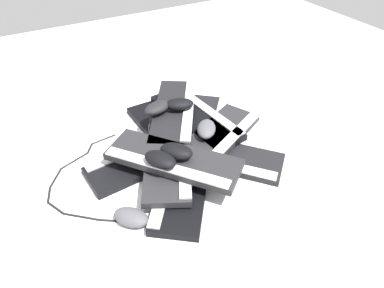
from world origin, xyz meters
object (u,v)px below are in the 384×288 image
(keyboard_6, at_px, (173,160))
(mouse_3, at_px, (157,108))
(keyboard_3, at_px, (204,127))
(mouse_1, at_px, (131,217))
(keyboard_0, at_px, (149,158))
(keyboard_1, at_px, (183,181))
(keyboard_4, at_px, (168,131))
(keyboard_9, at_px, (175,111))
(mouse_4, at_px, (160,159))
(keyboard_5, at_px, (169,156))
(mouse_5, at_px, (206,129))
(keyboard_8, at_px, (215,140))
(mouse_2, at_px, (179,104))
(keyboard_7, at_px, (196,116))
(keyboard_2, at_px, (220,156))
(mouse_0, at_px, (176,151))

(keyboard_6, height_order, mouse_3, mouse_3)
(keyboard_3, distance_m, mouse_1, 0.51)
(keyboard_6, xyz_separation_m, mouse_1, (0.19, 0.11, -0.05))
(keyboard_0, xyz_separation_m, keyboard_1, (-0.05, 0.16, 0.00))
(keyboard_4, distance_m, keyboard_9, 0.08)
(keyboard_3, bearing_deg, keyboard_6, 38.31)
(keyboard_6, distance_m, mouse_3, 0.27)
(keyboard_3, height_order, keyboard_4, same)
(keyboard_9, bearing_deg, mouse_4, 55.44)
(keyboard_9, distance_m, mouse_4, 0.33)
(mouse_1, bearing_deg, mouse_4, 83.74)
(keyboard_5, xyz_separation_m, mouse_5, (-0.17, -0.03, 0.04))
(keyboard_1, relative_size, keyboard_8, 0.96)
(keyboard_1, distance_m, mouse_3, 0.32)
(keyboard_3, height_order, mouse_4, mouse_4)
(keyboard_1, relative_size, mouse_1, 4.02)
(keyboard_9, relative_size, mouse_2, 4.12)
(keyboard_3, bearing_deg, keyboard_7, -72.88)
(keyboard_4, xyz_separation_m, keyboard_7, (-0.12, 0.00, 0.03))
(keyboard_0, relative_size, keyboard_3, 1.04)
(keyboard_0, relative_size, mouse_3, 4.11)
(mouse_2, bearing_deg, keyboard_8, -52.10)
(keyboard_4, xyz_separation_m, keyboard_9, (-0.05, -0.03, 0.06))
(keyboard_6, distance_m, mouse_1, 0.23)
(keyboard_1, relative_size, mouse_4, 4.02)
(mouse_1, bearing_deg, mouse_3, 105.18)
(keyboard_9, bearing_deg, mouse_1, 47.98)
(keyboard_4, relative_size, mouse_3, 4.05)
(keyboard_5, bearing_deg, mouse_2, -126.74)
(keyboard_2, distance_m, keyboard_8, 0.07)
(keyboard_5, bearing_deg, keyboard_6, 80.14)
(keyboard_4, relative_size, mouse_2, 4.05)
(keyboard_2, distance_m, mouse_5, 0.11)
(keyboard_9, relative_size, mouse_3, 4.12)
(keyboard_3, distance_m, keyboard_8, 0.13)
(mouse_1, bearing_deg, keyboard_9, 98.13)
(mouse_0, bearing_deg, mouse_1, 78.34)
(keyboard_0, xyz_separation_m, keyboard_5, (-0.05, 0.06, 0.03))
(keyboard_1, height_order, mouse_0, mouse_0)
(mouse_4, bearing_deg, keyboard_1, 32.52)
(keyboard_2, height_order, keyboard_7, keyboard_7)
(mouse_1, distance_m, mouse_3, 0.46)
(keyboard_0, xyz_separation_m, keyboard_4, (-0.13, -0.11, 0.00))
(keyboard_7, relative_size, mouse_4, 4.13)
(keyboard_8, distance_m, mouse_0, 0.21)
(mouse_5, bearing_deg, mouse_0, 154.08)
(keyboard_0, distance_m, keyboard_2, 0.25)
(keyboard_2, height_order, keyboard_3, same)
(keyboard_1, distance_m, keyboard_3, 0.31)
(keyboard_7, relative_size, mouse_3, 4.13)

